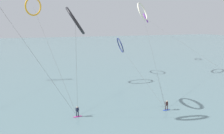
{
  "coord_description": "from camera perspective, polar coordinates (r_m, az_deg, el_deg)",
  "views": [
    {
      "loc": [
        -8.07,
        -5.18,
        14.09
      ],
      "look_at": [
        0.0,
        20.07,
        7.84
      ],
      "focal_mm": 29.31,
      "sensor_mm": 36.0,
      "label": 1
    }
  ],
  "objects": [
    {
      "name": "surfer_magenta",
      "position": [
        29.51,
        -10.73,
        -13.7
      ],
      "size": [
        1.4,
        0.59,
        1.7
      ],
      "rotation": [
        0.0,
        0.0,
        3.07
      ],
      "color": "#CC288E",
      "rests_on": "ground"
    },
    {
      "name": "kite_ivory",
      "position": [
        53.3,
        9.49,
        16.69
      ],
      "size": [
        9.64,
        26.3,
        19.95
      ],
      "rotation": [
        0.0,
        0.0,
        0.75
      ],
      "color": "silver",
      "rests_on": "ground"
    },
    {
      "name": "kite_violet",
      "position": [
        72.88,
        10.5,
        14.74
      ],
      "size": [
        4.05,
        52.16,
        18.09
      ],
      "rotation": [
        0.0,
        0.0,
        1.03
      ],
      "color": "purple",
      "rests_on": "ground"
    },
    {
      "name": "surfer_cobalt",
      "position": [
        32.33,
        16.68,
        -11.56
      ],
      "size": [
        1.4,
        0.68,
        1.7
      ],
      "rotation": [
        0.0,
        0.0,
        2.71
      ],
      "color": "#2647B7",
      "rests_on": "ground"
    },
    {
      "name": "sea_water",
      "position": [
        111.43,
        -13.49,
        5.66
      ],
      "size": [
        400.0,
        200.0,
        0.08
      ],
      "primitive_type": "cube",
      "color": "slate",
      "rests_on": "ground"
    },
    {
      "name": "kite_navy",
      "position": [
        52.21,
        2.59,
        6.78
      ],
      "size": [
        2.32,
        27.07,
        10.36
      ],
      "rotation": [
        0.0,
        0.0,
        1.46
      ],
      "color": "navy",
      "rests_on": "ground"
    },
    {
      "name": "kite_amber",
      "position": [
        45.51,
        -23.34,
        16.91
      ],
      "size": [
        8.36,
        20.75,
        19.86
      ],
      "rotation": [
        0.0,
        0.0,
        3.83
      ],
      "color": "orange",
      "rests_on": "ground"
    },
    {
      "name": "kite_charcoal",
      "position": [
        29.89,
        -11.36,
        13.9
      ],
      "size": [
        3.6,
        6.1,
        16.72
      ],
      "rotation": [
        0.0,
        0.0,
        1.43
      ],
      "color": "black",
      "rests_on": "ground"
    }
  ]
}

